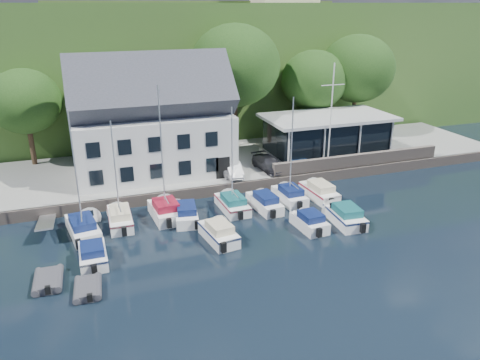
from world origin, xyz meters
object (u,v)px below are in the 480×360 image
(boat_r1_6, at_px, (291,153))
(harbor_building, at_px, (152,126))
(boat_r1_2, at_px, (162,161))
(car_white, at_px, (234,169))
(dinghy_0, at_px, (48,279))
(boat_r1_0, at_px, (76,178))
(flagpole, at_px, (331,117))
(boat_r2_4, at_px, (345,214))
(boat_r1_1, at_px, (115,171))
(boat_r1_5, at_px, (265,201))
(boat_r1_7, at_px, (319,190))
(car_silver, at_px, (226,169))
(car_blue, at_px, (295,159))
(boat_r2_2, at_px, (219,231))
(boat_r1_3, at_px, (186,212))
(boat_r2_0, at_px, (93,253))
(car_dgrey, at_px, (268,163))
(club_pavilion, at_px, (327,135))
(boat_r1_4, at_px, (232,162))
(dinghy_1, at_px, (88,287))
(boat_r2_3, at_px, (310,220))

(boat_r1_6, bearing_deg, harbor_building, 136.33)
(boat_r1_2, height_order, boat_r1_6, boat_r1_2)
(car_white, height_order, dinghy_0, car_white)
(boat_r1_0, bearing_deg, flagpole, 3.36)
(boat_r2_4, bearing_deg, boat_r1_1, 165.84)
(boat_r1_2, relative_size, boat_r1_5, 1.61)
(boat_r1_2, relative_size, boat_r1_7, 1.54)
(car_silver, height_order, boat_r1_2, boat_r1_2)
(boat_r1_0, bearing_deg, dinghy_0, -119.23)
(car_blue, relative_size, boat_r2_4, 0.63)
(boat_r1_5, distance_m, boat_r2_2, 6.56)
(boat_r1_3, distance_m, boat_r1_6, 9.93)
(flagpole, xyz_separation_m, boat_r1_7, (-3.39, -4.65, -5.21))
(boat_r1_6, height_order, dinghy_0, boat_r1_6)
(boat_r2_0, bearing_deg, car_dgrey, 31.51)
(boat_r1_6, bearing_deg, car_blue, 58.76)
(boat_r1_2, distance_m, boat_r1_3, 4.36)
(boat_r2_2, bearing_deg, boat_r2_0, 173.00)
(club_pavilion, xyz_separation_m, boat_r1_4, (-13.23, -8.34, 1.13))
(boat_r1_6, distance_m, boat_r2_2, 9.78)
(club_pavilion, xyz_separation_m, dinghy_1, (-24.98, -16.59, -2.73))
(car_silver, xyz_separation_m, boat_r2_0, (-12.46, -10.38, -0.91))
(boat_r1_2, xyz_separation_m, boat_r1_7, (13.41, -0.42, -3.98))
(boat_r1_5, xyz_separation_m, boat_r1_6, (2.59, 0.68, 3.66))
(boat_r1_1, height_order, boat_r2_3, boat_r1_1)
(boat_r1_2, xyz_separation_m, boat_r2_2, (2.88, -4.98, -3.98))
(boat_r1_4, bearing_deg, car_silver, 75.86)
(boat_r2_2, xyz_separation_m, dinghy_1, (-9.16, -3.57, -0.42))
(car_dgrey, bearing_deg, car_silver, 174.31)
(boat_r2_3, bearing_deg, harbor_building, 119.26)
(boat_r1_0, height_order, boat_r2_3, boat_r1_0)
(car_blue, height_order, boat_r2_2, car_blue)
(car_dgrey, bearing_deg, boat_r1_6, -100.16)
(boat_r1_6, relative_size, dinghy_1, 3.18)
(boat_r1_1, height_order, boat_r1_5, boat_r1_1)
(boat_r1_3, bearing_deg, car_silver, 58.29)
(boat_r1_6, bearing_deg, dinghy_1, -156.08)
(car_dgrey, height_order, boat_r1_4, boat_r1_4)
(boat_r2_4, bearing_deg, boat_r2_2, -178.64)
(car_silver, distance_m, boat_r1_5, 6.43)
(boat_r1_1, relative_size, boat_r2_4, 1.51)
(flagpole, bearing_deg, car_white, 175.77)
(boat_r2_0, xyz_separation_m, boat_r2_3, (15.67, -0.32, 0.02))
(flagpole, distance_m, boat_r1_5, 11.44)
(boat_r1_6, height_order, boat_r2_3, boat_r1_6)
(car_dgrey, relative_size, boat_r2_2, 0.81)
(club_pavilion, relative_size, boat_r2_0, 2.68)
(club_pavilion, bearing_deg, boat_r1_7, -122.02)
(car_white, height_order, boat_r1_5, car_white)
(car_silver, bearing_deg, boat_r1_0, -168.98)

